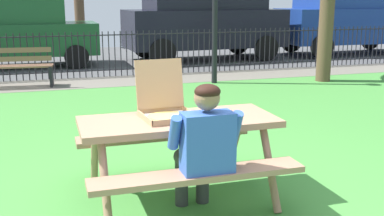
{
  "coord_description": "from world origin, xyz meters",
  "views": [
    {
      "loc": [
        -1.16,
        -3.69,
        1.85
      ],
      "look_at": [
        0.24,
        0.8,
        0.75
      ],
      "focal_mm": 44.15,
      "sensor_mm": 36.0,
      "label": 1
    }
  ],
  "objects_px": {
    "pizza_box_open": "(166,107)",
    "parked_car_center": "(23,29)",
    "adult_at_table": "(204,145)",
    "park_bench_center": "(13,68)",
    "parked_car_far_right": "(351,14)",
    "parked_car_right": "(204,16)",
    "picnic_table_foreground": "(179,137)"
  },
  "relations": [
    {
      "from": "parked_car_right",
      "to": "pizza_box_open",
      "type": "bearing_deg",
      "value": -110.76
    },
    {
      "from": "adult_at_table",
      "to": "park_bench_center",
      "type": "bearing_deg",
      "value": 105.17
    },
    {
      "from": "picnic_table_foreground",
      "to": "parked_car_right",
      "type": "relative_size",
      "value": 0.38
    },
    {
      "from": "parked_car_center",
      "to": "adult_at_table",
      "type": "bearing_deg",
      "value": -80.16
    },
    {
      "from": "adult_at_table",
      "to": "park_bench_center",
      "type": "xyz_separation_m",
      "value": [
        -1.87,
        6.9,
        -0.24
      ]
    },
    {
      "from": "park_bench_center",
      "to": "parked_car_far_right",
      "type": "xyz_separation_m",
      "value": [
        10.41,
        3.18,
        0.89
      ]
    },
    {
      "from": "pizza_box_open",
      "to": "parked_car_center",
      "type": "height_order",
      "value": "parked_car_center"
    },
    {
      "from": "adult_at_table",
      "to": "parked_car_far_right",
      "type": "bearing_deg",
      "value": 49.74
    },
    {
      "from": "pizza_box_open",
      "to": "adult_at_table",
      "type": "xyz_separation_m",
      "value": [
        0.17,
        -0.6,
        -0.21
      ]
    },
    {
      "from": "parked_car_center",
      "to": "parked_car_far_right",
      "type": "relative_size",
      "value": 0.83
    },
    {
      "from": "picnic_table_foreground",
      "to": "parked_car_right",
      "type": "height_order",
      "value": "parked_car_right"
    },
    {
      "from": "park_bench_center",
      "to": "parked_car_right",
      "type": "distance_m",
      "value": 6.24
    },
    {
      "from": "picnic_table_foreground",
      "to": "park_bench_center",
      "type": "relative_size",
      "value": 1.1
    },
    {
      "from": "pizza_box_open",
      "to": "park_bench_center",
      "type": "bearing_deg",
      "value": 105.1
    },
    {
      "from": "picnic_table_foreground",
      "to": "pizza_box_open",
      "type": "distance_m",
      "value": 0.3
    },
    {
      "from": "adult_at_table",
      "to": "parked_car_center",
      "type": "xyz_separation_m",
      "value": [
        -1.75,
        10.08,
        0.35
      ]
    },
    {
      "from": "parked_car_far_right",
      "to": "park_bench_center",
      "type": "bearing_deg",
      "value": -163.0
    },
    {
      "from": "picnic_table_foreground",
      "to": "parked_car_right",
      "type": "xyz_separation_m",
      "value": [
        3.5,
        9.58,
        0.71
      ]
    },
    {
      "from": "park_bench_center",
      "to": "parked_car_center",
      "type": "relative_size",
      "value": 0.42
    },
    {
      "from": "pizza_box_open",
      "to": "parked_car_far_right",
      "type": "bearing_deg",
      "value": 47.45
    },
    {
      "from": "pizza_box_open",
      "to": "parked_car_center",
      "type": "relative_size",
      "value": 0.14
    },
    {
      "from": "adult_at_table",
      "to": "parked_car_right",
      "type": "distance_m",
      "value": 10.67
    },
    {
      "from": "parked_car_right",
      "to": "parked_car_center",
      "type": "bearing_deg",
      "value": -180.0
    },
    {
      "from": "pizza_box_open",
      "to": "adult_at_table",
      "type": "bearing_deg",
      "value": -74.03
    },
    {
      "from": "pizza_box_open",
      "to": "parked_car_right",
      "type": "relative_size",
      "value": 0.12
    },
    {
      "from": "pizza_box_open",
      "to": "parked_car_center",
      "type": "xyz_separation_m",
      "value": [
        -1.58,
        9.49,
        0.14
      ]
    },
    {
      "from": "pizza_box_open",
      "to": "parked_car_far_right",
      "type": "height_order",
      "value": "parked_car_far_right"
    },
    {
      "from": "picnic_table_foreground",
      "to": "parked_car_far_right",
      "type": "relative_size",
      "value": 0.38
    },
    {
      "from": "parked_car_far_right",
      "to": "parked_car_right",
      "type": "bearing_deg",
      "value": 180.0
    },
    {
      "from": "park_bench_center",
      "to": "picnic_table_foreground",
      "type": "bearing_deg",
      "value": -74.31
    },
    {
      "from": "picnic_table_foreground",
      "to": "pizza_box_open",
      "type": "xyz_separation_m",
      "value": [
        -0.1,
        0.1,
        0.27
      ]
    },
    {
      "from": "picnic_table_foreground",
      "to": "parked_car_far_right",
      "type": "xyz_separation_m",
      "value": [
        8.61,
        9.58,
        0.71
      ]
    }
  ]
}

